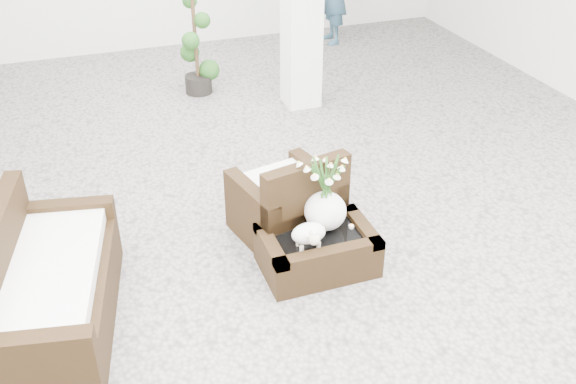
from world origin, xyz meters
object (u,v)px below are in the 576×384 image
object	(u,v)px
loveseat	(50,277)
topiary	(195,39)
coffee_table	(317,252)
armchair	(285,192)

from	to	relation	value
loveseat	topiary	xyz separation A→B (m)	(1.93, 3.89, 0.28)
coffee_table	topiary	world-z (taller)	topiary
coffee_table	armchair	distance (m)	0.62
loveseat	topiary	size ratio (longest dim) A/B	1.14
coffee_table	armchair	world-z (taller)	armchair
topiary	coffee_table	bearing A→B (deg)	-88.72
coffee_table	armchair	xyz separation A→B (m)	(-0.08, 0.56, 0.27)
armchair	topiary	size ratio (longest dim) A/B	0.59
armchair	topiary	distance (m)	3.35
coffee_table	topiary	xyz separation A→B (m)	(-0.09, 3.90, 0.56)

